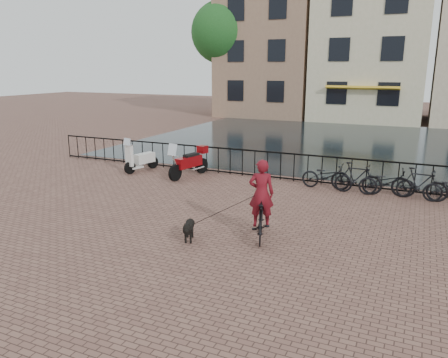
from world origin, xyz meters
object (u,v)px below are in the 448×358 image
at_px(cyclist, 261,204).
at_px(dog, 189,229).
at_px(motorcycle, 189,159).
at_px(scooter, 141,153).

height_order(cyclist, dog, cyclist).
bearing_deg(motorcycle, scooter, -168.99).
relative_size(motorcycle, scooter, 1.26).
distance_m(cyclist, dog, 1.81).
relative_size(dog, scooter, 0.52).
xyz_separation_m(cyclist, scooter, (-6.67, 4.71, -0.15)).
height_order(dog, motorcycle, motorcycle).
distance_m(dog, motorcycle, 6.22).
height_order(cyclist, motorcycle, cyclist).
bearing_deg(cyclist, scooter, -53.51).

